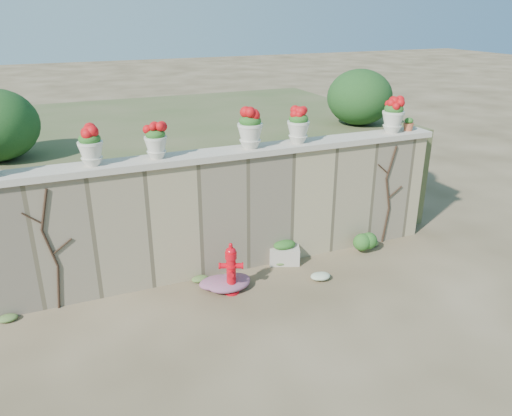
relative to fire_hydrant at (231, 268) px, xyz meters
name	(u,v)px	position (x,y,z in m)	size (l,w,h in m)	color
ground	(264,324)	(0.14, -0.98, -0.44)	(80.00, 80.00, 0.00)	#483C24
stone_wall	(221,215)	(0.14, 0.82, 0.56)	(8.00, 0.40, 2.00)	#9C8C68
wall_cap	(219,154)	(0.14, 0.82, 1.61)	(8.10, 0.52, 0.10)	beige
raised_fill	(174,164)	(0.14, 4.02, 0.56)	(9.00, 6.00, 2.00)	#384C23
back_shrub_right	(360,97)	(3.54, 2.02, 2.11)	(1.30, 1.30, 1.10)	#143814
vine_left	(51,249)	(-2.54, 0.60, 0.56)	(0.60, 0.04, 1.91)	black
vine_right	(388,194)	(3.36, 0.60, 0.56)	(0.60, 0.04, 1.91)	black
fire_hydrant	(231,268)	(0.00, 0.00, 0.00)	(0.37, 0.27, 0.86)	red
planter_box	(284,253)	(1.21, 0.57, -0.23)	(0.60, 0.48, 0.44)	beige
green_shrub	(367,241)	(2.76, 0.31, -0.18)	(0.53, 0.48, 0.50)	#1E5119
magenta_clump	(228,282)	(-0.01, 0.12, -0.32)	(0.89, 0.60, 0.24)	#B32397
white_flowers	(321,277)	(1.49, -0.25, -0.35)	(0.46, 0.36, 0.16)	white
urn_pot_1	(90,146)	(-1.80, 0.82, 1.94)	(0.36, 0.36, 0.56)	beige
urn_pot_2	(156,141)	(-0.86, 0.82, 1.93)	(0.34, 0.34, 0.54)	beige
urn_pot_3	(250,129)	(0.67, 0.82, 1.98)	(0.41, 0.41, 0.64)	beige
urn_pot_4	(298,126)	(1.54, 0.82, 1.96)	(0.38, 0.38, 0.59)	beige
urn_pot_5	(393,116)	(3.46, 0.82, 1.97)	(0.40, 0.40, 0.62)	beige
terracotta_pot	(408,125)	(3.83, 0.82, 1.77)	(0.19, 0.19, 0.23)	#B55837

